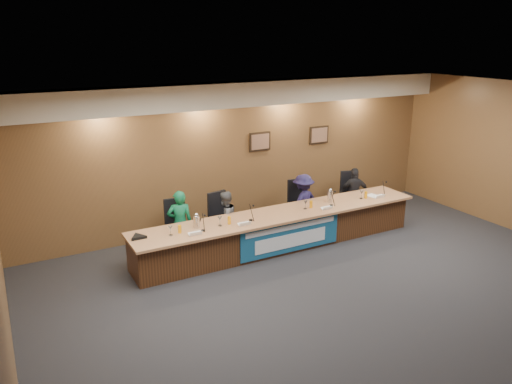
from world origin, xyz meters
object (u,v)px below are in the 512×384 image
(speakerphone, at_px, (138,237))
(panelist_b, at_px, (225,219))
(office_chair_c, at_px, (300,207))
(carafe_right, at_px, (330,197))
(panelist_c, at_px, (303,202))
(banner, at_px, (291,236))
(carafe_left, at_px, (196,222))
(panelist_d, at_px, (354,194))
(office_chair_a, at_px, (179,230))
(office_chair_d, at_px, (351,198))
(office_chair_b, at_px, (223,222))
(dais_body, at_px, (280,231))
(panelist_a, at_px, (180,223))

(speakerphone, bearing_deg, panelist_b, 15.99)
(office_chair_c, relative_size, carafe_right, 1.97)
(office_chair_c, bearing_deg, panelist_c, -82.39)
(banner, xyz_separation_m, panelist_b, (-0.94, 1.00, 0.20))
(office_chair_c, bearing_deg, carafe_left, -158.57)
(panelist_d, relative_size, speakerphone, 3.81)
(panelist_c, bearing_deg, panelist_b, -14.75)
(office_chair_a, bearing_deg, speakerphone, -142.64)
(office_chair_c, distance_m, office_chair_d, 1.42)
(panelist_b, height_order, speakerphone, panelist_b)
(panelist_d, xyz_separation_m, office_chair_d, (0.00, 0.10, -0.13))
(panelist_b, bearing_deg, panelist_d, 158.02)
(office_chair_c, xyz_separation_m, carafe_left, (-2.71, -0.67, 0.38))
(office_chair_b, bearing_deg, carafe_left, -151.75)
(dais_body, bearing_deg, banner, -90.00)
(panelist_d, height_order, office_chair_d, panelist_d)
(panelist_d, height_order, carafe_left, panelist_d)
(panelist_c, distance_m, office_chair_a, 2.83)
(office_chair_d, distance_m, carafe_right, 1.35)
(carafe_right, bearing_deg, banner, -160.07)
(panelist_c, xyz_separation_m, office_chair_c, (0.00, 0.10, -0.15))
(office_chair_b, distance_m, office_chair_d, 3.29)
(banner, distance_m, panelist_c, 1.39)
(panelist_b, xyz_separation_m, carafe_left, (-0.84, -0.57, 0.28))
(office_chair_a, relative_size, speakerphone, 1.50)
(panelist_b, relative_size, panelist_d, 0.94)
(panelist_a, bearing_deg, speakerphone, 45.99)
(banner, height_order, office_chair_b, banner)
(office_chair_c, bearing_deg, panelist_b, -169.33)
(panelist_a, relative_size, carafe_right, 5.42)
(panelist_a, xyz_separation_m, office_chair_a, (0.00, 0.10, -0.18))
(panelist_b, distance_m, office_chair_a, 0.97)
(carafe_left, xyz_separation_m, speakerphone, (-1.08, 0.02, -0.09))
(panelist_b, bearing_deg, panelist_c, 158.02)
(carafe_left, bearing_deg, office_chair_c, 13.82)
(dais_body, height_order, office_chair_b, dais_body)
(panelist_a, relative_size, speakerphone, 4.12)
(dais_body, xyz_separation_m, panelist_b, (-0.94, 0.59, 0.23))
(panelist_c, height_order, office_chair_c, panelist_c)
(office_chair_a, xyz_separation_m, office_chair_c, (2.83, 0.00, 0.00))
(dais_body, relative_size, speakerphone, 18.75)
(banner, bearing_deg, office_chair_b, 130.34)
(panelist_b, height_order, carafe_right, panelist_b)
(banner, relative_size, panelist_d, 1.80)
(panelist_d, bearing_deg, dais_body, 36.70)
(banner, xyz_separation_m, panelist_c, (0.94, 1.00, 0.25))
(carafe_left, bearing_deg, panelist_b, 34.04)
(panelist_d, distance_m, office_chair_c, 1.43)
(panelist_c, height_order, office_chair_a, panelist_c)
(dais_body, relative_size, panelist_d, 4.92)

